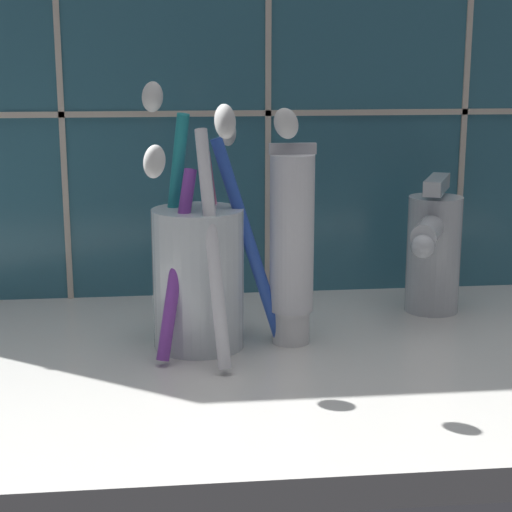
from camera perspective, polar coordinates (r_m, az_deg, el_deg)
The scene contains 5 objects.
sink_counter at distance 61.34cm, azimuth 1.10°, elevation -7.70°, with size 70.01×35.39×2.00cm, color silver.
tile_wall_backsplash at distance 75.10cm, azimuth -0.61°, elevation 13.89°, with size 80.01×1.72×47.48cm.
toothbrush_cup at distance 61.95cm, azimuth -3.77°, elevation -0.80°, with size 11.69×15.17×19.24cm.
toothpaste_tube at distance 62.31cm, azimuth 2.40°, elevation 0.68°, with size 3.39×3.23×14.85cm.
sink_faucet at distance 71.59cm, azimuth 11.71°, elevation 0.49°, with size 5.92×9.81×11.27cm.
Camera 1 is at (-7.39, -56.79, 22.98)cm, focal length 60.00 mm.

